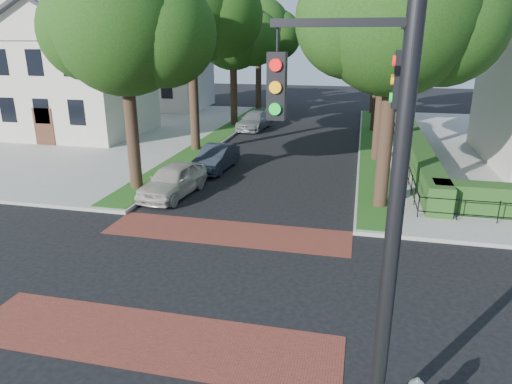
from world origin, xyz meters
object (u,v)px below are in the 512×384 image
parked_car_front (173,180)px  parked_car_middle (216,158)px  parked_car_rear (255,121)px  traffic_signal (384,175)px

parked_car_front → parked_car_middle: 4.54m
parked_car_front → parked_car_rear: (-0.06, 16.46, -0.05)m
traffic_signal → parked_car_middle: (-7.85, 15.63, -4.04)m
parked_car_front → parked_car_middle: (0.58, 4.51, -0.06)m
traffic_signal → parked_car_rear: (-8.49, 27.59, -4.03)m
parked_car_front → parked_car_rear: size_ratio=0.92×
parked_car_middle → parked_car_rear: bearing=96.3°
parked_car_front → parked_car_rear: bearing=96.5°
parked_car_middle → parked_car_rear: (-0.64, 11.96, 0.01)m
parked_car_front → parked_car_middle: bearing=89.0°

